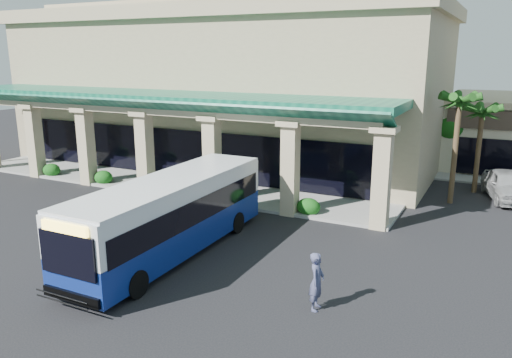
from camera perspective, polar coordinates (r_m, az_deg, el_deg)
The scene contains 9 objects.
ground at distance 21.54m, azimuth -5.38°, elevation -7.35°, with size 110.00×110.00×0.00m, color black.
main_building at distance 37.96m, azimuth -2.97°, elevation 10.77°, with size 30.80×14.80×11.35m, color tan, non-canonical shape.
arcade at distance 30.66m, azimuth -11.47°, elevation 4.41°, with size 30.00×6.20×5.70m, color #0E5842, non-canonical shape.
palm_0 at distance 28.38m, azimuth 21.86°, elevation 3.84°, with size 2.40×2.40×6.60m, color #143B0F, non-canonical shape.
palm_1 at distance 31.34m, azimuth 24.14°, elevation 3.76°, with size 2.40×2.40×5.80m, color #143B0F, non-canonical shape.
broadleaf_tree at distance 36.48m, azimuth 21.38°, elevation 4.53°, with size 2.60×2.60×4.81m, color #124C11, non-canonical shape.
transit_bus at distance 20.20m, azimuth -9.63°, elevation -4.27°, with size 2.59×11.14×3.11m, color navy, non-canonical shape.
pedestrian at distance 16.02m, azimuth 6.95°, elevation -11.54°, with size 0.69×0.45×1.90m, color #45486A.
car_silver at distance 30.83m, azimuth 26.78°, elevation -0.64°, with size 1.94×4.83×1.65m, color #B5B5B5.
Camera 1 is at (10.78, -16.92, 7.84)m, focal length 35.00 mm.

